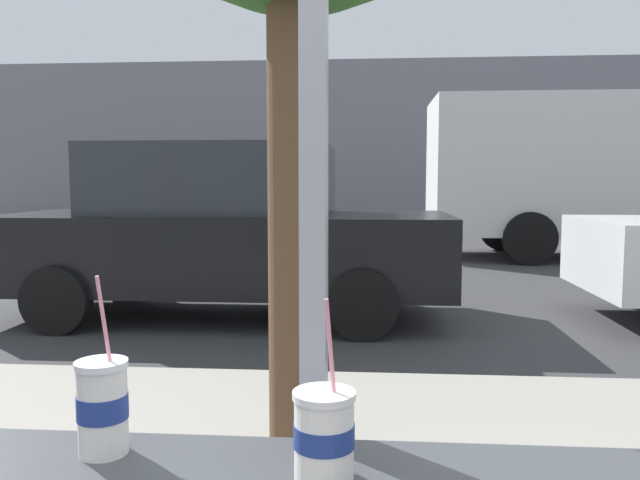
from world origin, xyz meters
TOP-DOWN VIEW (x-y plane):
  - ground_plane at (0.00, 8.00)m, footprint 60.00×60.00m
  - sidewalk_strip at (0.00, 1.60)m, footprint 16.00×2.80m
  - building_facade_far at (0.00, 21.17)m, footprint 28.00×1.20m
  - soda_cup_left at (-0.37, -0.06)m, footprint 0.09×0.09m
  - soda_cup_right at (0.03, -0.12)m, footprint 0.10×0.10m
  - parked_car_black at (-1.39, 5.29)m, footprint 4.56×1.95m
  - box_truck at (4.38, 10.81)m, footprint 6.51×2.44m

SIDE VIEW (x-z plane):
  - ground_plane at x=0.00m, z-range 0.00..0.00m
  - sidewalk_strip at x=0.00m, z-range 0.00..0.14m
  - parked_car_black at x=-1.39m, z-range 0.01..1.79m
  - soda_cup_right at x=0.03m, z-range 0.85..1.15m
  - soda_cup_left at x=-0.37m, z-range 0.85..1.17m
  - box_truck at x=4.38m, z-range 0.13..3.05m
  - building_facade_far at x=0.00m, z-range 0.00..5.52m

